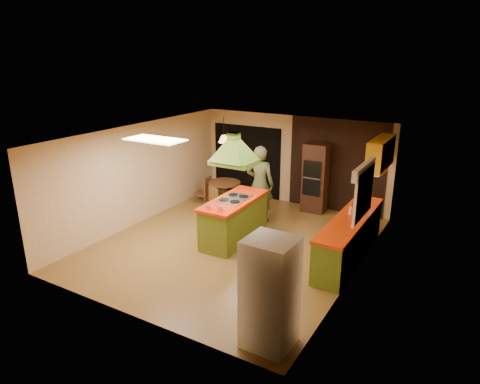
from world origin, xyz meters
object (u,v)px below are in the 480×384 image
Objects in this scene: kitchen_island at (234,219)px; refrigerator at (270,293)px; canister_large at (361,200)px; dining_table at (225,189)px; man at (260,184)px; wall_oven at (316,177)px.

refrigerator reaches higher than kitchen_island.
refrigerator is 4.21m from canister_large.
kitchen_island is at bearing -52.47° from dining_table.
kitchen_island is 9.07× the size of canister_large.
canister_large is (0.14, 4.20, 0.18)m from refrigerator.
dining_table is (-3.82, 4.82, -0.37)m from refrigerator.
man is 2.56m from canister_large.
dining_table is at bearing -30.86° from man.
man is at bearing 120.89° from refrigerator.
wall_oven reaches higher than refrigerator.
wall_oven is (0.94, 1.42, -0.05)m from man.
man is 1.16× the size of refrigerator.
wall_oven is 2.55m from dining_table.
refrigerator is (2.41, -4.27, -0.13)m from man.
kitchen_island is at bearing -111.87° from wall_oven.
canister_large reaches higher than dining_table.
man is (-0.05, 1.35, 0.48)m from kitchen_island.
wall_oven is at bearing 70.81° from kitchen_island.
canister_large reaches higher than kitchen_island.
refrigerator is 5.87m from wall_oven.
kitchen_island is 2.40m from dining_table.
man is 2.18× the size of dining_table.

